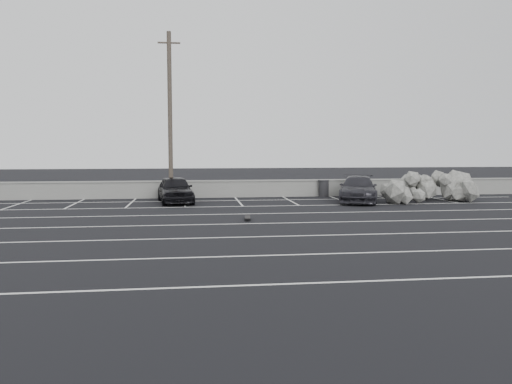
{
  "coord_description": "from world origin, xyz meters",
  "views": [
    {
      "loc": [
        -1.62,
        -16.71,
        3.02
      ],
      "look_at": [
        1.32,
        6.14,
        1.0
      ],
      "focal_mm": 35.0,
      "sensor_mm": 36.0,
      "label": 1
    }
  ],
  "objects": [
    {
      "name": "stall_lines",
      "position": [
        -0.08,
        4.41,
        0.0
      ],
      "size": [
        36.0,
        20.05,
        0.01
      ],
      "color": "silver",
      "rests_on": "ground"
    },
    {
      "name": "riprap_pile",
      "position": [
        12.27,
        10.29,
        0.58
      ],
      "size": [
        6.06,
        4.38,
        1.4
      ],
      "color": "gray",
      "rests_on": "ground"
    },
    {
      "name": "seawall",
      "position": [
        0.0,
        14.0,
        0.55
      ],
      "size": [
        50.0,
        0.45,
        1.06
      ],
      "color": "gray",
      "rests_on": "ground"
    },
    {
      "name": "car_left",
      "position": [
        -2.56,
        11.31,
        0.74
      ],
      "size": [
        2.35,
        4.57,
        1.49
      ],
      "primitive_type": "imported",
      "rotation": [
        0.0,
        0.0,
        0.14
      ],
      "color": "black",
      "rests_on": "ground"
    },
    {
      "name": "ground",
      "position": [
        0.0,
        0.0,
        0.0
      ],
      "size": [
        120.0,
        120.0,
        0.0
      ],
      "primitive_type": "plane",
      "color": "black",
      "rests_on": "ground"
    },
    {
      "name": "trash_bin",
      "position": [
        6.56,
        13.6,
        0.53
      ],
      "size": [
        0.71,
        0.71,
        1.05
      ],
      "rotation": [
        0.0,
        0.0,
        0.04
      ],
      "color": "#262628",
      "rests_on": "ground"
    },
    {
      "name": "utility_pole",
      "position": [
        -2.86,
        13.2,
        4.95
      ],
      "size": [
        1.3,
        0.26,
        9.77
      ],
      "color": "#4C4238",
      "rests_on": "ground"
    },
    {
      "name": "skateboard",
      "position": [
        0.69,
        4.09,
        0.08
      ],
      "size": [
        0.32,
        0.91,
        0.11
      ],
      "rotation": [
        0.0,
        0.0,
        -0.11
      ],
      "color": "black",
      "rests_on": "ground"
    },
    {
      "name": "car_right",
      "position": [
        7.72,
        10.49,
        0.73
      ],
      "size": [
        3.56,
        5.4,
        1.45
      ],
      "primitive_type": "imported",
      "rotation": [
        0.0,
        0.0,
        -0.33
      ],
      "color": "#232228",
      "rests_on": "ground"
    }
  ]
}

